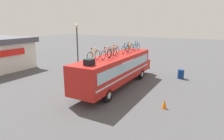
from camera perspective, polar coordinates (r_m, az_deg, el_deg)
The scene contains 14 objects.
ground_plane at distance 17.56m, azimuth 1.04°, elevation -5.01°, with size 120.00×120.00×0.00m, color #4C4C4F.
bus at distance 17.27m, azimuth 1.41°, elevation 0.57°, with size 11.65×2.48×2.85m.
luggage_bag_1 at distance 13.13m, azimuth -6.70°, elevation 2.28°, with size 0.64×0.55×0.41m, color black.
luggage_bag_2 at distance 14.12m, azimuth -6.68°, elevation 2.83°, with size 0.57×0.45×0.29m, color #1E7F66.
rooftop_bicycle_1 at distance 14.58m, azimuth -5.38°, elevation 4.26°, with size 1.74×0.44×0.98m.
rooftop_bicycle_2 at distance 15.35m, azimuth -1.64°, elevation 4.75°, with size 1.69×0.44×0.95m.
rooftop_bicycle_3 at distance 16.41m, azimuth -0.02°, elevation 5.25°, with size 1.64×0.44×0.88m.
rooftop_bicycle_4 at distance 17.46m, azimuth 0.90°, elevation 5.76°, with size 1.63×0.44×0.87m.
rooftop_bicycle_5 at distance 18.32m, azimuth 4.08°, elevation 6.21°, with size 1.78×0.44×0.95m.
rooftop_bicycle_6 at distance 19.42m, azimuth 5.15°, elevation 6.58°, with size 1.78×0.44×0.92m.
rooftop_bicycle_7 at distance 20.34m, azimuth 7.20°, elevation 6.89°, with size 1.70×0.44×0.96m.
trash_bin at distance 21.31m, azimuth 19.53°, elevation -1.14°, with size 0.63×0.63×0.92m, color navy.
traffic_cone at distance 13.76m, azimuth 15.11°, elevation -9.60°, with size 0.33×0.33×0.62m, color orange.
street_lamp at distance 21.48m, azimuth -10.15°, elevation 7.82°, with size 0.37×0.37×5.53m.
Camera 1 is at (-14.71, -7.74, 5.66)m, focal length 31.17 mm.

